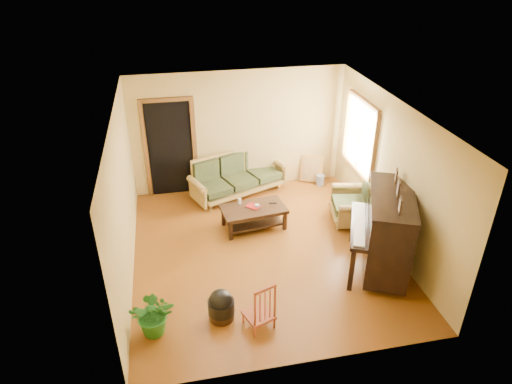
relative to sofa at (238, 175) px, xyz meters
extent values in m
plane|color=#5B2E0C|center=(0.08, -2.15, -0.44)|extent=(5.00, 5.00, 0.00)
cube|color=black|center=(-1.37, 0.33, 0.59)|extent=(1.08, 0.16, 2.05)
cube|color=white|center=(2.29, -0.85, 1.06)|extent=(0.12, 1.36, 1.46)
cube|color=olive|center=(0.00, 0.00, 0.00)|extent=(2.22, 1.55, 0.88)
cube|color=black|center=(0.06, -1.37, -0.22)|extent=(1.27, 0.80, 0.43)
cube|color=olive|center=(1.97, -1.53, 0.02)|extent=(1.02, 1.05, 0.91)
cube|color=black|center=(1.94, -3.00, 0.26)|extent=(1.48, 1.82, 1.39)
cylinder|color=black|center=(-0.87, -3.63, -0.25)|extent=(0.40, 0.40, 0.37)
cube|color=maroon|center=(-0.37, -3.88, -0.03)|extent=(0.50, 0.52, 0.81)
cube|color=gold|center=(1.70, 0.22, -0.11)|extent=(0.50, 0.30, 0.66)
cylinder|color=#2F4E8F|center=(1.86, 0.03, -0.32)|extent=(0.22, 0.22, 0.23)
imported|color=#1E5B1A|center=(-1.81, -3.72, -0.10)|extent=(0.68, 0.60, 0.69)
imported|color=maroon|center=(-0.01, -1.40, 0.01)|extent=(0.30, 0.30, 0.02)
cylinder|color=silver|center=(-0.17, -1.17, 0.05)|extent=(0.09, 0.09, 0.12)
cylinder|color=silver|center=(0.13, -1.36, 0.03)|extent=(0.12, 0.12, 0.06)
cube|color=black|center=(0.46, -1.28, 0.00)|extent=(0.15, 0.06, 0.01)
camera|label=1|loc=(-1.36, -8.57, 4.43)|focal=32.00mm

